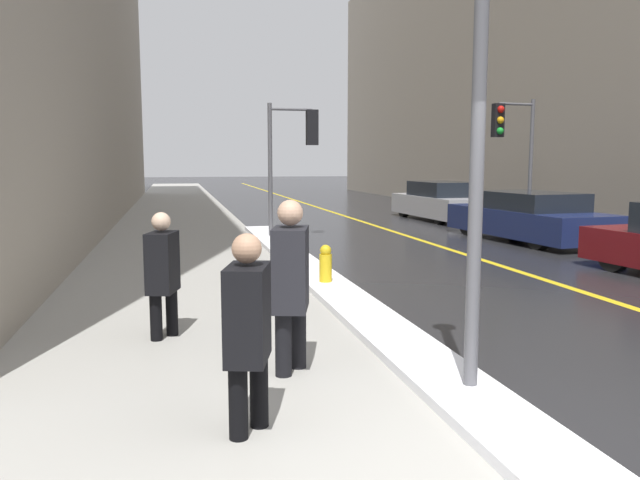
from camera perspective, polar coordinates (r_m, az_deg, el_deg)
ground_plane at (r=4.51m, az=17.80°, el=-19.69°), size 160.00×160.00×0.00m
sidewalk_slab at (r=18.53m, az=-12.63°, el=0.80°), size 4.00×80.00×0.01m
road_centre_stripe at (r=19.52m, az=5.26°, el=1.25°), size 0.16×80.00×0.00m
snow_bank_curb at (r=10.60m, az=-0.11°, el=-3.46°), size 0.72×16.37×0.11m
building_facade_right at (r=29.93m, az=18.12°, el=15.50°), size 6.00×36.00×13.03m
lamp_post at (r=5.37m, az=14.38°, el=13.99°), size 0.28×0.28×4.40m
traffic_light_near at (r=16.26m, az=-2.14°, el=8.95°), size 1.31×0.32×3.48m
traffic_light_far at (r=18.11m, az=17.07°, el=9.02°), size 1.31×0.35×3.72m
pedestrian_trailing at (r=4.62m, az=-6.59°, el=-7.67°), size 0.41×0.72×1.50m
pedestrian_nearside at (r=5.88m, az=-2.71°, el=-3.51°), size 0.45×0.60×1.66m
pedestrian_with_shoulder_bag at (r=7.27m, az=-14.16°, el=-2.61°), size 0.39×0.70×1.45m
parked_car_navy at (r=16.76m, az=18.47°, el=1.97°), size 2.24×5.01×1.25m
parked_car_silver at (r=22.01m, az=10.96°, el=3.44°), size 1.94×4.69×1.33m
fire_hydrant at (r=9.93m, az=0.51°, el=-2.47°), size 0.20×0.20×0.70m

